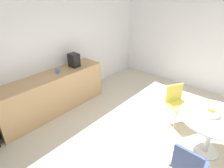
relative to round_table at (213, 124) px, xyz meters
The scene contains 9 objects.
ground_plane 0.99m from the round_table, 140.63° to the left, with size 6.00×6.00×0.00m, color beige.
wall_back 3.60m from the round_table, 99.67° to the left, with size 6.00×0.10×2.60m, color silver.
counter_block 3.29m from the round_table, 107.13° to the left, with size 2.56×0.60×0.90m, color tan.
round_table is the anchor object (origin of this frame).
chair_yellow 0.97m from the round_table, 59.63° to the left, with size 0.57×0.57×0.83m.
chair_navy 0.97m from the round_table, behind, with size 0.43×0.43×0.83m.
fruit_bowl 0.20m from the round_table, 82.84° to the left, with size 0.27×0.27×0.11m.
mug_white 3.22m from the round_table, 104.31° to the left, with size 0.13×0.08×0.09m.
coffee_maker 3.18m from the round_table, 95.19° to the left, with size 0.20×0.24×0.32m, color black.
Camera 1 is at (-2.36, -0.84, 2.61)m, focal length 30.47 mm.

